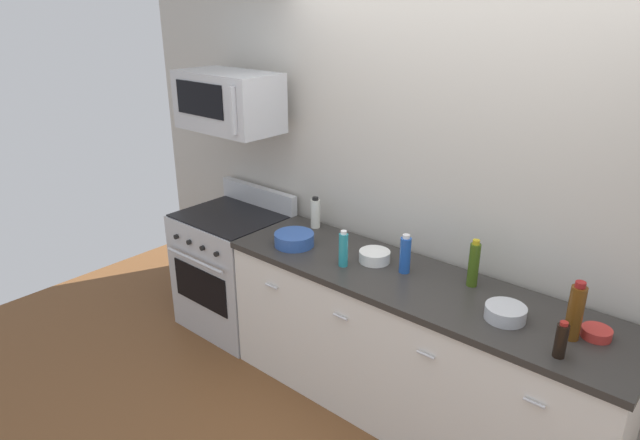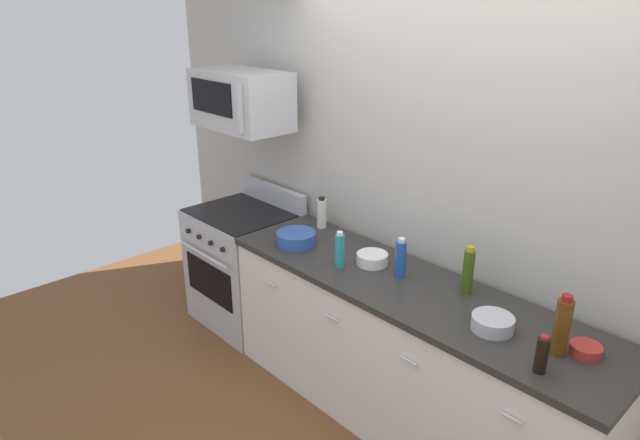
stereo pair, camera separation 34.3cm
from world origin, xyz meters
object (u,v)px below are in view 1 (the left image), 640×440
object	(u,v)px
bottle_soda_blue	(405,254)
bottle_dish_soap	(343,249)
bottle_olive_oil	(474,264)
bottle_soy_sauce_dark	(561,340)
bowl_steel_prep	(505,312)
bottle_wine_amber	(575,312)
bowl_blue_mixing	(294,239)
bowl_red_small	(597,333)
microwave	(229,101)
bottle_vinegar_white	(315,213)
range_oven	(234,270)
bowl_white_ceramic	(375,256)

from	to	relation	value
bottle_soda_blue	bottle_dish_soap	bearing A→B (deg)	-152.59
bottle_olive_oil	bottle_soy_sauce_dark	xyz separation A→B (m)	(0.60, -0.36, -0.05)
bottle_soda_blue	bowl_steel_prep	distance (m)	0.67
bottle_soda_blue	bottle_dish_soap	distance (m)	0.36
bottle_wine_amber	bottle_soy_sauce_dark	size ratio (longest dim) A/B	1.67
bottle_soda_blue	bowl_blue_mixing	xyz separation A→B (m)	(-0.75, -0.14, -0.07)
bowl_steel_prep	bowl_red_small	xyz separation A→B (m)	(0.39, 0.13, -0.01)
bottle_wine_amber	microwave	bearing A→B (deg)	178.55
microwave	bottle_vinegar_white	xyz separation A→B (m)	(0.63, 0.19, -0.73)
microwave	bottle_wine_amber	distance (m)	2.54
bottle_soda_blue	microwave	bearing A→B (deg)	-179.70
bottle_wine_amber	bowl_red_small	distance (m)	0.17
bottle_soda_blue	range_oven	bearing A→B (deg)	-177.96
range_oven	bottle_vinegar_white	distance (m)	0.87
bottle_wine_amber	bowl_red_small	world-z (taller)	bottle_wine_amber
bottle_wine_amber	bottle_vinegar_white	bearing A→B (deg)	172.17
bottle_wine_amber	bottle_soy_sauce_dark	bearing A→B (deg)	-87.74
range_oven	bottle_vinegar_white	xyz separation A→B (m)	(0.63, 0.23, 0.56)
bottle_soda_blue	bottle_olive_oil	world-z (taller)	bottle_olive_oil
bottle_wine_amber	bottle_dish_soap	distance (m)	1.29
bowl_white_ceramic	bowl_red_small	size ratio (longest dim) A/B	1.37
bowl_blue_mixing	range_oven	bearing A→B (deg)	173.08
microwave	bottle_olive_oil	xyz separation A→B (m)	(1.85, 0.11, -0.70)
microwave	bowl_red_small	size ratio (longest dim) A/B	5.40
bowl_red_small	bottle_vinegar_white	bearing A→B (deg)	175.06
bottle_soy_sauce_dark	bottle_dish_soap	size ratio (longest dim) A/B	0.79
microwave	bottle_soda_blue	world-z (taller)	microwave
bottle_olive_oil	bowl_red_small	world-z (taller)	bottle_olive_oil
bowl_blue_mixing	bowl_white_ceramic	bearing A→B (deg)	14.92
bowl_white_ceramic	bowl_blue_mixing	bearing A→B (deg)	-165.08
range_oven	bottle_dish_soap	size ratio (longest dim) A/B	4.74
bottle_dish_soap	bowl_white_ceramic	distance (m)	0.21
range_oven	bottle_wine_amber	size ratio (longest dim) A/B	3.60
bowl_white_ceramic	bowl_steel_prep	size ratio (longest dim) A/B	0.93
bowl_blue_mixing	bottle_wine_amber	bearing A→B (deg)	2.38
bowl_steel_prep	bottle_vinegar_white	bearing A→B (deg)	169.10
microwave	bowl_steel_prep	bearing A→B (deg)	-2.76
bottle_soy_sauce_dark	bowl_red_small	distance (m)	0.29
bottle_dish_soap	bottle_vinegar_white	xyz separation A→B (m)	(-0.52, 0.35, -0.00)
bottle_dish_soap	bowl_red_small	size ratio (longest dim) A/B	1.64
bottle_wine_amber	bottle_soda_blue	world-z (taller)	bottle_wine_amber
microwave	bottle_soda_blue	distance (m)	1.64
bowl_red_small	bottle_wine_amber	bearing A→B (deg)	-136.41
bottle_dish_soap	bowl_white_ceramic	bearing A→B (deg)	57.21
bottle_soda_blue	bowl_blue_mixing	size ratio (longest dim) A/B	0.92
bowl_steel_prep	bowl_red_small	bearing A→B (deg)	17.76
bottle_soda_blue	bottle_soy_sauce_dark	world-z (taller)	bottle_soda_blue
bottle_soda_blue	bowl_steel_prep	world-z (taller)	bottle_soda_blue
microwave	bottle_soy_sauce_dark	distance (m)	2.57
bowl_white_ceramic	bowl_steel_prep	distance (m)	0.88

